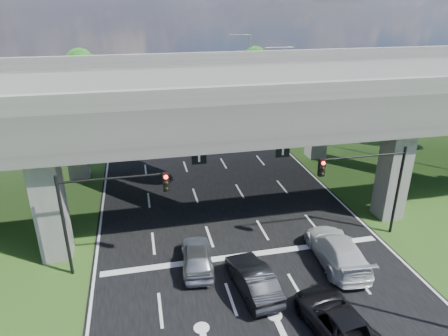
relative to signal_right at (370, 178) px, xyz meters
name	(u,v)px	position (x,y,z in m)	size (l,w,h in m)	color
ground	(264,294)	(-7.82, -3.94, -4.19)	(160.00, 160.00, 0.00)	#2C4F19
road	(223,205)	(-7.82, 6.06, -4.17)	(18.00, 120.00, 0.03)	black
overpass	(217,95)	(-7.82, 8.06, 3.73)	(80.00, 15.00, 10.00)	#3A3835
signal_right	(370,178)	(0.00, 0.00, 0.00)	(5.76, 0.54, 6.00)	black
signal_left	(104,204)	(-15.65, 0.00, 0.00)	(5.76, 0.54, 6.00)	black
streetlight_far	(288,85)	(2.27, 20.06, 1.66)	(3.38, 0.25, 10.00)	gray
streetlight_beyond	(247,63)	(2.27, 36.06, 1.66)	(3.38, 0.25, 10.00)	gray
tree_left_near	(51,102)	(-21.78, 22.06, 0.63)	(4.50, 4.50, 7.80)	black
tree_left_mid	(37,93)	(-24.78, 30.06, -0.01)	(3.91, 3.90, 6.76)	black
tree_left_far	(79,72)	(-20.78, 38.06, 0.95)	(4.80, 4.80, 8.32)	black
tree_right_near	(298,89)	(5.22, 24.06, 0.31)	(4.20, 4.20, 7.28)	black
tree_right_mid	(296,78)	(8.22, 32.06, -0.01)	(3.91, 3.90, 6.76)	black
tree_right_far	(252,66)	(4.22, 40.06, 0.63)	(4.50, 4.50, 7.80)	black
car_silver	(197,256)	(-10.89, -0.94, -3.43)	(1.73, 4.29, 1.46)	#A7AAAE
car_dark	(253,279)	(-8.36, -3.54, -3.40)	(1.60, 4.58, 1.51)	black
car_white	(337,250)	(-2.91, -2.21, -3.33)	(2.32, 5.71, 1.66)	#BEBEBE
car_trailing	(338,321)	(-5.43, -7.20, -3.44)	(2.38, 5.16, 1.43)	black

